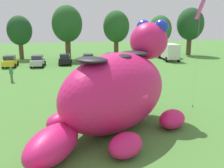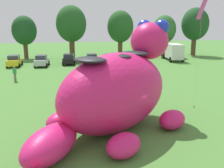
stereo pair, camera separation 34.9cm
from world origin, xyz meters
name	(u,v)px [view 1 (the left image)]	position (x,y,z in m)	size (l,w,h in m)	color
ground_plane	(121,133)	(0.00, 0.00, 0.00)	(160.00, 160.00, 0.00)	#4C8438
giant_inflatable_creature	(116,91)	(-0.13, 0.61, 2.38)	(10.23, 11.17, 6.52)	#E01E6B
car_yellow	(10,61)	(-9.44, 26.80, 0.86)	(2.09, 4.18, 1.72)	yellow
car_silver	(38,61)	(-5.39, 26.05, 0.86)	(2.31, 4.27, 1.72)	#B7BABF
car_black	(65,59)	(-1.22, 27.14, 0.86)	(2.37, 4.30, 1.72)	black
car_green	(88,59)	(2.33, 26.25, 0.86)	(2.18, 4.22, 1.72)	#1E7238
car_white	(112,58)	(6.39, 26.40, 0.86)	(2.20, 4.23, 1.72)	white
car_orange	(135,57)	(10.47, 26.92, 0.86)	(2.53, 4.35, 1.72)	orange
box_truck	(169,51)	(17.11, 27.34, 1.60)	(3.37, 6.67, 2.95)	#B2231E
tree_mid_left	(20,31)	(-8.57, 35.74, 5.13)	(4.42, 4.42, 7.85)	brown
tree_centre_left	(67,24)	(-0.19, 33.33, 6.30)	(5.43, 5.43, 9.63)	brown
tree_centre	(116,27)	(9.15, 33.90, 5.81)	(5.00, 5.00, 8.88)	brown
tree_centre_right	(160,30)	(17.84, 32.98, 5.27)	(4.54, 4.54, 8.06)	brown
tree_mid_right	(190,24)	(24.69, 33.29, 6.29)	(5.41, 5.41, 9.61)	brown
spectator_near_inflatable	(150,86)	(4.82, 7.03, 0.85)	(0.38, 0.26, 1.71)	#726656
spectator_mid_field	(150,79)	(5.95, 9.83, 0.85)	(0.38, 0.26, 1.71)	black
spectator_by_cars	(11,74)	(-7.92, 15.89, 0.85)	(0.38, 0.26, 1.71)	#726656
spectator_wandering	(95,64)	(2.38, 20.50, 0.85)	(0.38, 0.26, 1.71)	#726656
spectator_far_side	(146,75)	(6.40, 11.97, 0.85)	(0.38, 0.26, 1.71)	black
tethered_flying_kite	(200,11)	(6.67, 3.07, 7.15)	(1.13, 1.13, 7.99)	brown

